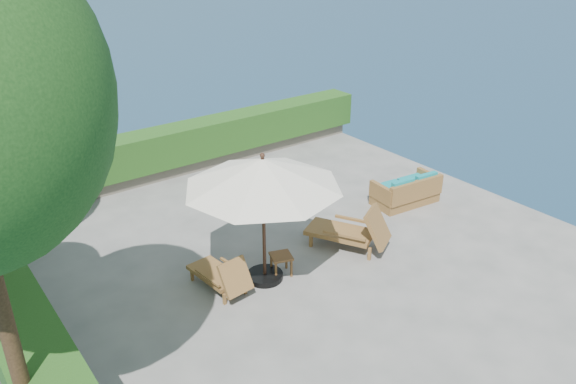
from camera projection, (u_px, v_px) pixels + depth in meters
ground at (299, 254)px, 12.12m from camera, size 12.00×12.00×0.00m
foundation at (298, 312)px, 12.79m from camera, size 12.00×12.00×3.00m
ocean at (298, 361)px, 13.41m from camera, size 600.00×600.00×0.00m
planter_wall_far at (180, 166)px, 16.09m from camera, size 12.00×0.60×0.36m
planter_wall_left at (24, 355)px, 9.02m from camera, size 0.60×12.00×0.36m
hedge_far at (178, 144)px, 15.80m from camera, size 12.40×0.90×1.00m
hedge_left at (16, 322)px, 8.73m from camera, size 0.90×12.40×1.00m
patio_umbrella at (263, 174)px, 10.31m from camera, size 3.39×3.39×2.71m
lounge_left at (222, 275)px, 10.79m from camera, size 0.74×1.49×0.83m
lounge_right at (352, 231)px, 12.18m from camera, size 1.51×1.93×1.04m
side_table at (281, 259)px, 11.29m from camera, size 0.53×0.53×0.44m
wicker_loveseat at (407, 192)px, 14.19m from camera, size 1.77×1.03×0.83m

